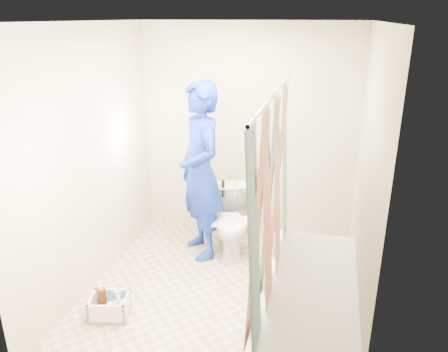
% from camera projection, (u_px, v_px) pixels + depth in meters
% --- Properties ---
extents(floor, '(2.60, 2.60, 0.00)m').
position_uv_depth(floor, '(218.00, 293.00, 4.08)').
color(floor, tan).
rests_on(floor, ground).
extents(ceiling, '(2.40, 2.60, 0.02)m').
position_uv_depth(ceiling, '(216.00, 21.00, 3.26)').
color(ceiling, white).
rests_on(ceiling, wall_back).
extents(wall_back, '(2.40, 0.02, 2.40)m').
position_uv_depth(wall_back, '(247.00, 134.00, 4.85)').
color(wall_back, beige).
rests_on(wall_back, ground).
extents(wall_front, '(2.40, 0.02, 2.40)m').
position_uv_depth(wall_front, '(158.00, 247.00, 2.49)').
color(wall_front, beige).
rests_on(wall_front, ground).
extents(wall_left, '(0.02, 2.60, 2.40)m').
position_uv_depth(wall_left, '(89.00, 162.00, 3.95)').
color(wall_left, beige).
rests_on(wall_left, ground).
extents(wall_right, '(0.02, 2.60, 2.40)m').
position_uv_depth(wall_right, '(366.00, 185.00, 3.40)').
color(wall_right, beige).
rests_on(wall_right, ground).
extents(bathtub, '(0.70, 1.75, 0.50)m').
position_uv_depth(bathtub, '(308.00, 311.00, 3.41)').
color(bathtub, white).
rests_on(bathtub, ground).
extents(curtain_rod, '(0.02, 1.90, 0.02)m').
position_uv_depth(curtain_rod, '(275.00, 94.00, 2.91)').
color(curtain_rod, silver).
rests_on(curtain_rod, wall_back).
extents(shower_curtain, '(0.06, 1.75, 1.80)m').
position_uv_depth(shower_curtain, '(270.00, 220.00, 3.23)').
color(shower_curtain, white).
rests_on(shower_curtain, curtain_rod).
extents(toilet, '(0.58, 0.77, 0.70)m').
position_uv_depth(toilet, '(231.00, 222.00, 4.70)').
color(toilet, white).
rests_on(toilet, ground).
extents(tank_lid, '(0.47, 0.30, 0.03)m').
position_uv_depth(tank_lid, '(232.00, 221.00, 4.58)').
color(tank_lid, white).
rests_on(tank_lid, toilet).
extents(tank_internals, '(0.17, 0.08, 0.23)m').
position_uv_depth(tank_internals, '(226.00, 186.00, 4.76)').
color(tank_internals, black).
rests_on(tank_internals, toilet).
extents(plumber, '(0.77, 0.81, 1.86)m').
position_uv_depth(plumber, '(200.00, 172.00, 4.48)').
color(plumber, '#1030A8').
rests_on(plumber, ground).
extents(cleaning_caddy, '(0.37, 0.32, 0.24)m').
position_uv_depth(cleaning_caddy, '(111.00, 307.00, 3.74)').
color(cleaning_caddy, silver).
rests_on(cleaning_caddy, ground).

